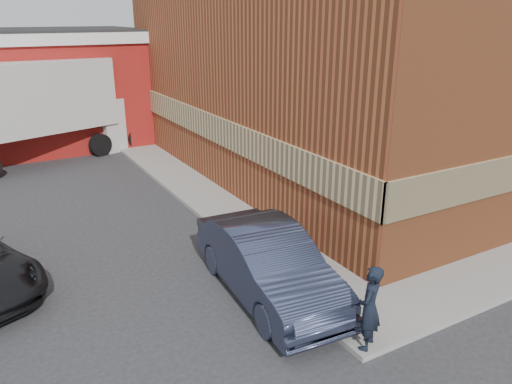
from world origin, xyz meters
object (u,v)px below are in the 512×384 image
brick_building (363,54)px  man (370,308)px  sedan (268,263)px  box_truck (48,103)px

brick_building → man: size_ratio=10.47×
man → sedan: size_ratio=0.35×
man → box_truck: (-2.98, 17.81, 1.55)m
brick_building → sedan: bearing=-140.1°
sedan → box_truck: 15.33m
sedan → brick_building: bearing=44.0°
sedan → box_truck: bearing=103.0°
man → box_truck: bearing=-113.6°
brick_building → man: 14.16m
man → brick_building: bearing=-162.6°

